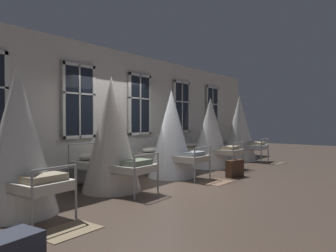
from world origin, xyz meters
The scene contains 13 objects.
ground centered at (0.00, 0.00, 0.00)m, with size 29.01×29.01×0.00m, color #4C3D33.
back_wall_with_windows centered at (0.00, 1.32, 1.65)m, with size 15.50×0.10×3.31m, color silver.
window_bank centered at (0.00, 1.20, 0.99)m, with size 11.43×0.10×2.70m.
cot_second centered at (-3.13, 0.09, 1.13)m, with size 1.24×1.94×2.35m.
cot_third centered at (-1.05, 0.16, 1.16)m, with size 1.24×1.94×2.40m.
cot_fourth centered at (1.05, 0.12, 1.09)m, with size 1.24×1.93×2.27m.
cot_fifth centered at (3.14, 0.12, 1.05)m, with size 1.24×1.93×2.18m.
cot_sixth centered at (5.28, 0.11, 1.15)m, with size 1.24×1.94×2.39m.
rug_second centered at (-3.15, -1.20, 0.01)m, with size 0.80×0.56×0.01m, color #8E7A5B.
rug_fourth centered at (1.05, -1.20, 0.01)m, with size 0.80×0.56×0.01m, color brown.
rug_sixth centered at (5.26, -1.20, 0.01)m, with size 0.80×0.56×0.01m, color brown.
suitcase_dark centered at (2.00, -1.23, 0.22)m, with size 0.59×0.30×0.47m.
travel_trunk centered at (-4.20, -1.64, 0.17)m, with size 0.64×0.40×0.34m, color #2D3342.
Camera 1 is at (-5.84, -4.84, 1.50)m, focal length 34.80 mm.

